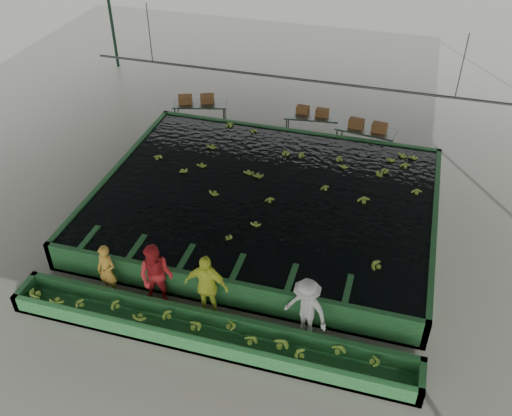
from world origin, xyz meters
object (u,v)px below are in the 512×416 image
(worker_d, at_px, (306,310))
(box_stack_mid, at_px, (312,114))
(box_stack_left, at_px, (197,102))
(flotation_tank, at_px, (265,204))
(worker_c, at_px, (206,286))
(box_stack_right, at_px, (367,129))
(worker_a, at_px, (107,271))
(packing_table_right, at_px, (364,141))
(worker_b, at_px, (156,276))
(packing_table_left, at_px, (201,114))
(packing_table_mid, at_px, (312,126))
(sorting_trough, at_px, (208,333))

(worker_d, relative_size, box_stack_mid, 1.47)
(box_stack_left, bearing_deg, box_stack_mid, 3.55)
(flotation_tank, distance_m, worker_d, 4.83)
(worker_c, bearing_deg, box_stack_right, 71.53)
(worker_a, relative_size, packing_table_right, 0.73)
(worker_b, distance_m, packing_table_left, 9.50)
(worker_a, bearing_deg, packing_table_mid, 80.86)
(worker_a, height_order, worker_c, worker_c)
(sorting_trough, height_order, box_stack_right, box_stack_right)
(flotation_tank, xyz_separation_m, packing_table_left, (-3.93, 4.90, 0.01))
(worker_b, height_order, worker_d, worker_b)
(worker_b, relative_size, box_stack_right, 1.38)
(worker_d, relative_size, packing_table_right, 0.85)
(worker_a, distance_m, worker_d, 5.15)
(sorting_trough, distance_m, worker_d, 2.39)
(packing_table_mid, relative_size, box_stack_left, 1.52)
(packing_table_left, height_order, packing_table_mid, packing_table_mid)
(worker_a, relative_size, packing_table_left, 0.74)
(worker_d, bearing_deg, packing_table_mid, 120.81)
(flotation_tank, bearing_deg, worker_c, -93.95)
(worker_b, xyz_separation_m, box_stack_right, (4.05, 8.91, 0.01))
(flotation_tank, relative_size, worker_c, 5.31)
(worker_b, distance_m, worker_c, 1.31)
(flotation_tank, bearing_deg, sorting_trough, -90.00)
(worker_c, xyz_separation_m, worker_d, (2.46, -0.00, -0.07))
(worker_d, bearing_deg, box_stack_right, 108.37)
(sorting_trough, xyz_separation_m, packing_table_right, (2.40, 9.71, 0.22))
(sorting_trough, bearing_deg, worker_a, 164.99)
(flotation_tank, relative_size, worker_a, 6.60)
(packing_table_mid, distance_m, box_stack_right, 2.17)
(worker_c, distance_m, worker_d, 2.47)
(worker_c, xyz_separation_m, box_stack_right, (2.74, 8.91, -0.00))
(packing_table_left, xyz_separation_m, box_stack_left, (-0.14, 0.01, 0.47))
(worker_c, bearing_deg, packing_table_mid, 84.43)
(packing_table_left, xyz_separation_m, box_stack_mid, (4.29, 0.29, 0.47))
(packing_table_mid, xyz_separation_m, box_stack_right, (2.05, -0.51, 0.47))
(box_stack_right, bearing_deg, worker_a, -121.35)
(sorting_trough, bearing_deg, box_stack_right, 75.86)
(worker_d, height_order, box_stack_left, worker_d)
(packing_table_left, bearing_deg, worker_a, -84.12)
(worker_b, height_order, packing_table_left, worker_b)
(packing_table_mid, bearing_deg, box_stack_mid, 122.99)
(flotation_tank, distance_m, worker_b, 4.61)
(box_stack_mid, bearing_deg, worker_a, -109.41)
(worker_d, xyz_separation_m, packing_table_mid, (-1.77, 9.43, -0.41))
(box_stack_left, bearing_deg, packing_table_right, -2.63)
(worker_a, bearing_deg, packing_table_left, 106.46)
(flotation_tank, height_order, packing_table_mid, packing_table_mid)
(worker_a, height_order, box_stack_mid, worker_a)
(packing_table_mid, bearing_deg, flotation_tank, -94.41)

